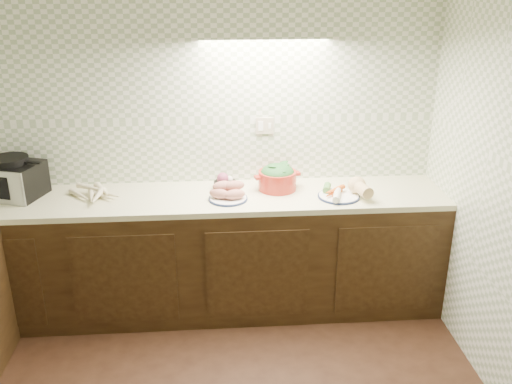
{
  "coord_description": "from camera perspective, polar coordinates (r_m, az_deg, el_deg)",
  "views": [
    {
      "loc": [
        0.18,
        -2.21,
        2.41
      ],
      "look_at": [
        0.44,
        1.25,
        1.02
      ],
      "focal_mm": 40.0,
      "sensor_mm": 36.0,
      "label": 1
    }
  ],
  "objects": [
    {
      "name": "room",
      "position": [
        2.35,
        -8.49,
        2.11
      ],
      "size": [
        3.6,
        3.6,
        2.6
      ],
      "color": "black",
      "rests_on": "ground"
    },
    {
      "name": "toaster_oven",
      "position": [
        4.29,
        -23.27,
        1.28
      ],
      "size": [
        0.48,
        0.42,
        0.28
      ],
      "rotation": [
        0.0,
        0.0,
        -0.33
      ],
      "color": "black",
      "rests_on": "counter"
    },
    {
      "name": "dutch_oven",
      "position": [
        4.08,
        2.15,
        1.49
      ],
      "size": [
        0.34,
        0.33,
        0.19
      ],
      "rotation": [
        0.0,
        0.0,
        0.23
      ],
      "color": "#A9261A",
      "rests_on": "counter"
    },
    {
      "name": "veg_plate",
      "position": [
        4.02,
        9.11,
        0.26
      ],
      "size": [
        0.35,
        0.32,
        0.13
      ],
      "rotation": [
        0.0,
        0.0,
        0.09
      ],
      "color": "#131E42",
      "rests_on": "counter"
    },
    {
      "name": "sweet_potato_plate",
      "position": [
        3.92,
        -2.83,
        -0.07
      ],
      "size": [
        0.27,
        0.27,
        0.12
      ],
      "rotation": [
        0.0,
        0.0,
        -0.14
      ],
      "color": "#131E42",
      "rests_on": "counter"
    },
    {
      "name": "onion_bowl",
      "position": [
        4.1,
        -3.15,
        0.9
      ],
      "size": [
        0.16,
        0.16,
        0.13
      ],
      "color": "black",
      "rests_on": "counter"
    },
    {
      "name": "parsnip_pile",
      "position": [
        4.07,
        -15.88,
        -0.29
      ],
      "size": [
        0.38,
        0.36,
        0.08
      ],
      "color": "#F5EAC3",
      "rests_on": "counter"
    },
    {
      "name": "counter",
      "position": [
        3.6,
        -17.89,
        -12.41
      ],
      "size": [
        3.6,
        3.6,
        0.9
      ],
      "color": "black",
      "rests_on": "ground"
    }
  ]
}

